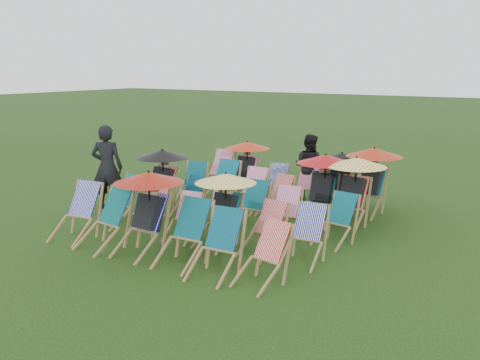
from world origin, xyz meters
The scene contains 33 objects.
ground centered at (0.00, 0.00, 0.00)m, with size 100.00×100.00×0.00m, color black.
deckchair_0 centered at (-2.06, -2.20, 0.51)m, with size 0.78×1.00×1.01m.
deckchair_1 centered at (-1.25, -2.28, 0.51)m, with size 0.77×1.00×1.02m.
deckchair_2 centered at (-0.44, -2.13, 0.75)m, with size 1.19×1.24×1.41m.
deckchair_3 centered at (0.44, -2.18, 0.51)m, with size 0.70×0.96×1.02m.
deckchair_4 centered at (1.17, -2.31, 0.49)m, with size 0.71×0.95×0.99m.
deckchair_5 centered at (1.93, -2.21, 0.45)m, with size 0.73×0.91×0.89m.
deckchair_6 centered at (-2.04, -1.11, 0.48)m, with size 0.79×0.99×0.96m.
deckchair_7 centered at (-1.21, -1.12, 0.45)m, with size 0.72×0.91×0.89m.
deckchair_8 centered at (-0.37, -1.15, 0.42)m, with size 0.63×0.82×0.83m.
deckchair_9 centered at (0.42, -1.07, 0.69)m, with size 1.10×1.15×1.30m.
deckchair_10 centered at (1.31, -1.13, 0.44)m, with size 0.71×0.89×0.89m.
deckchair_11 centered at (2.06, -1.06, 0.46)m, with size 0.67×0.89×0.92m.
deckchair_12 centered at (-1.98, 0.05, 0.73)m, with size 1.16×1.20×1.37m.
deckchair_13 centered at (-1.20, 0.06, 0.42)m, with size 0.55×0.77×0.83m.
deckchair_14 centered at (-0.34, -0.03, 0.41)m, with size 0.67×0.84×0.81m.
deckchair_15 centered at (0.32, 0.09, 0.45)m, with size 0.61×0.85×0.91m.
deckchair_16 centered at (1.10, 0.03, 0.44)m, with size 0.71×0.90×0.89m.
deckchair_17 centered at (2.12, 0.08, 0.44)m, with size 0.71×0.89×0.89m.
deckchair_18 centered at (-1.92, 1.14, 0.46)m, with size 0.76×0.94×0.91m.
deckchair_19 centered at (-1.18, 1.25, 0.50)m, with size 0.68×0.94×1.01m.
deckchair_20 centered at (-0.36, 1.20, 0.46)m, with size 0.62×0.86×0.92m.
deckchair_21 centered at (0.31, 1.18, 0.42)m, with size 0.68×0.86×0.85m.
deckchair_22 centered at (1.31, 1.27, 0.73)m, with size 1.17×1.24×1.39m.
deckchair_23 centered at (1.99, 1.20, 0.74)m, with size 1.18×1.22×1.40m.
deckchair_24 centered at (-2.07, 2.36, 0.51)m, with size 0.73×0.98×1.03m.
deckchair_25 centered at (-1.27, 2.43, 0.70)m, with size 1.11×1.19×1.32m.
deckchair_26 centered at (-0.30, 2.29, 0.42)m, with size 0.69×0.86×0.85m.
deckchair_27 centered at (0.42, 2.36, 0.43)m, with size 0.59×0.81×0.86m.
deckchair_28 centered at (1.20, 2.45, 0.66)m, with size 1.06×1.12×1.26m.
deckchair_29 centered at (1.94, 2.38, 0.76)m, with size 1.21×1.26×1.43m.
person_left centered at (-3.13, -0.33, 0.95)m, with size 0.69×0.45×1.90m, color black.
person_rear centered at (0.29, 2.88, 0.79)m, with size 0.77×0.60×1.58m, color black.
Camera 1 is at (5.59, -8.63, 3.15)m, focal length 40.00 mm.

